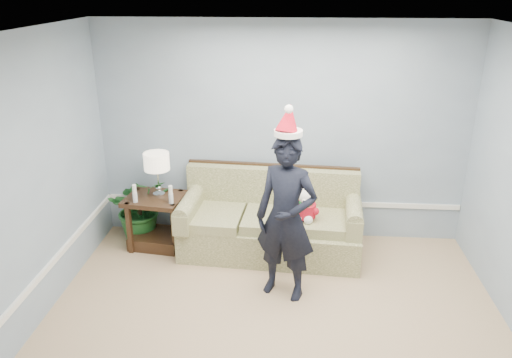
{
  "coord_description": "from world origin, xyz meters",
  "views": [
    {
      "loc": [
        0.14,
        -3.34,
        3.07
      ],
      "look_at": [
        -0.24,
        1.55,
        1.13
      ],
      "focal_mm": 35.0,
      "sensor_mm": 36.0,
      "label": 1
    }
  ],
  "objects": [
    {
      "name": "room_shell",
      "position": [
        0.0,
        0.0,
        1.35
      ],
      "size": [
        4.54,
        5.04,
        2.74
      ],
      "color": "tan",
      "rests_on": "ground"
    },
    {
      "name": "table_lamp",
      "position": [
        -1.47,
        2.11,
        1.07
      ],
      "size": [
        0.3,
        0.3,
        0.54
      ],
      "color": "silver",
      "rests_on": "side_table"
    },
    {
      "name": "teddy_bear",
      "position": [
        0.31,
        1.86,
        0.66
      ],
      "size": [
        0.29,
        0.3,
        0.39
      ],
      "rotation": [
        0.0,
        0.0,
        -0.26
      ],
      "color": "white",
      "rests_on": "sofa"
    },
    {
      "name": "man",
      "position": [
        0.09,
        1.15,
        0.87
      ],
      "size": [
        0.74,
        0.61,
        1.74
      ],
      "primitive_type": "imported",
      "rotation": [
        0.0,
        0.0,
        -0.36
      ],
      "color": "black",
      "rests_on": "room_shell"
    },
    {
      "name": "candle_pair",
      "position": [
        -1.48,
        1.89,
        0.76
      ],
      "size": [
        0.48,
        0.06,
        0.22
      ],
      "color": "silver",
      "rests_on": "side_table"
    },
    {
      "name": "wainscot_trim",
      "position": [
        -1.18,
        1.18,
        0.45
      ],
      "size": [
        4.49,
        4.99,
        0.06
      ],
      "color": "white",
      "rests_on": "room_shell"
    },
    {
      "name": "side_table",
      "position": [
        -1.51,
        2.07,
        0.25
      ],
      "size": [
        0.74,
        0.65,
        0.65
      ],
      "rotation": [
        0.0,
        0.0,
        -0.13
      ],
      "color": "#3D2216",
      "rests_on": "room_shell"
    },
    {
      "name": "santa_hat",
      "position": [
        0.09,
        1.16,
        1.87
      ],
      "size": [
        0.36,
        0.38,
        0.32
      ],
      "rotation": [
        0.0,
        0.0,
        -0.44
      ],
      "color": "white",
      "rests_on": "man"
    },
    {
      "name": "houseplant",
      "position": [
        -1.75,
        2.25,
        0.42
      ],
      "size": [
        0.94,
        0.88,
        0.85
      ],
      "primitive_type": "imported",
      "rotation": [
        0.0,
        0.0,
        0.34
      ],
      "color": "#215F27",
      "rests_on": "room_shell"
    },
    {
      "name": "sofa",
      "position": [
        -0.1,
        2.06,
        0.35
      ],
      "size": [
        2.17,
        1.05,
        0.99
      ],
      "rotation": [
        0.0,
        0.0,
        -0.07
      ],
      "color": "#545B2B",
      "rests_on": "room_shell"
    }
  ]
}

